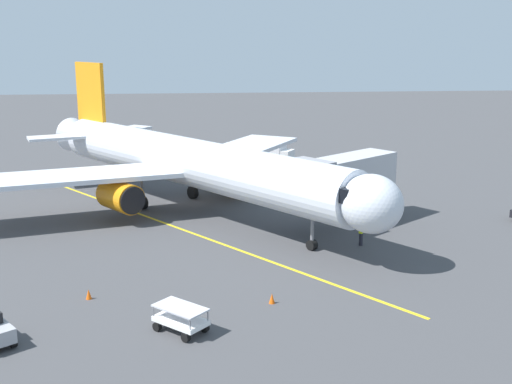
# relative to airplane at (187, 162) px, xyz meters

# --- Properties ---
(ground_plane) EXTENTS (220.00, 220.00, 0.00)m
(ground_plane) POSITION_rel_airplane_xyz_m (0.49, -2.55, -4.00)
(ground_plane) COLOR #424244
(apron_lead_in_line) EXTENTS (24.30, 32.06, 0.01)m
(apron_lead_in_line) POSITION_rel_airplane_xyz_m (-0.17, 6.22, -4.00)
(apron_lead_in_line) COLOR yellow
(apron_lead_in_line) RESTS_ON ground
(airplane) EXTENTS (31.57, 34.57, 11.50)m
(airplane) POSITION_rel_airplane_xyz_m (0.00, 0.00, 0.00)
(airplane) COLOR silver
(airplane) RESTS_ON ground
(jet_bridge) EXTENTS (10.26, 8.58, 5.40)m
(jet_bridge) POSITION_rel_airplane_xyz_m (-11.08, 5.77, -0.24)
(jet_bridge) COLOR #B7B7BC
(jet_bridge) RESTS_ON ground
(ground_crew_marshaller) EXTENTS (0.42, 0.47, 1.71)m
(ground_crew_marshaller) POSITION_rel_airplane_xyz_m (-11.81, 10.38, -3.12)
(ground_crew_marshaller) COLOR #23232D
(ground_crew_marshaller) RESTS_ON ground
(baggage_cart_near_nose) EXTENTS (2.86, 2.80, 1.27)m
(baggage_cart_near_nose) POSITION_rel_airplane_xyz_m (0.22, 22.27, -3.35)
(baggage_cart_near_nose) COLOR white
(baggage_cart_near_nose) RESTS_ON ground
(box_truck_portside) EXTENTS (4.92, 4.13, 2.62)m
(box_truck_portside) POSITION_rel_airplane_xyz_m (-9.38, -19.23, -2.62)
(box_truck_portside) COLOR white
(box_truck_portside) RESTS_ON ground
(safety_cone_nose_left) EXTENTS (0.32, 0.32, 0.55)m
(safety_cone_nose_left) POSITION_rel_airplane_xyz_m (5.26, 17.86, -3.73)
(safety_cone_nose_left) COLOR #F2590F
(safety_cone_nose_left) RESTS_ON ground
(safety_cone_nose_right) EXTENTS (0.32, 0.32, 0.55)m
(safety_cone_nose_right) POSITION_rel_airplane_xyz_m (-4.57, 19.42, -3.73)
(safety_cone_nose_right) COLOR #F2590F
(safety_cone_nose_right) RESTS_ON ground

